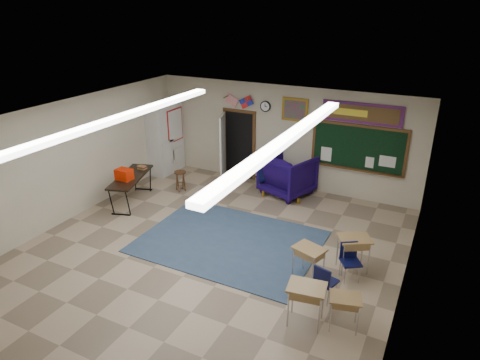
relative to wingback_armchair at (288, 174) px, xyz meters
The scene contains 25 objects.
floor 4.02m from the wingback_armchair, 95.98° to the right, with size 9.00×9.00×0.00m, color #9D866C.
back_wall 1.14m from the wingback_armchair, 127.12° to the left, with size 8.00×0.04×3.00m, color beige.
front_wall 8.51m from the wingback_armchair, 92.81° to the right, with size 8.00×0.04×3.00m, color beige.
left_wall 6.00m from the wingback_armchair, 138.16° to the right, with size 0.04×9.00×3.00m, color beige.
right_wall 5.41m from the wingback_armchair, 47.79° to the right, with size 0.04×9.00×3.00m, color beige.
ceiling 4.65m from the wingback_armchair, 95.98° to the right, with size 8.00×9.00×0.04m, color #B9BAB5.
area_rug 3.21m from the wingback_armchair, 93.89° to the right, with size 4.00×3.00×0.02m, color #324860.
fluorescent_strips 4.62m from the wingback_armchair, 95.98° to the right, with size 3.86×6.00×0.10m, color white, non-canonical shape.
doorway 2.01m from the wingback_armchair, 168.25° to the left, with size 1.10×0.89×2.16m.
chalkboard 2.05m from the wingback_armchair, 15.92° to the left, with size 2.55×0.14×1.30m.
bulletin_board 2.63m from the wingback_armchair, 16.05° to the left, with size 2.10×0.05×0.55m.
framed_art_print 1.84m from the wingback_armchair, 97.15° to the left, with size 0.75×0.05×0.65m.
wall_clock 2.07m from the wingback_armchair, 151.95° to the left, with size 0.32×0.05×0.32m.
wall_flags 2.67m from the wingback_armchair, 164.96° to the left, with size 1.16×0.06×0.70m, color red, non-canonical shape.
storage_cabinet 4.16m from the wingback_armchair, behind, with size 0.59×1.25×2.20m.
wingback_armchair is the anchor object (origin of this frame).
student_chair_reading 0.75m from the wingback_armchair, 164.96° to the right, with size 0.39×0.39×0.77m, color black, non-canonical shape.
student_chair_desk_a 4.80m from the wingback_armchair, 60.57° to the right, with size 0.38×0.38×0.76m, color black, non-canonical shape.
student_chair_desk_b 4.26m from the wingback_armchair, 52.13° to the right, with size 0.39×0.39×0.77m, color black, non-canonical shape.
student_desk_front_left 4.14m from the wingback_armchair, 63.30° to the right, with size 0.70×0.60×0.71m.
student_desk_front_right 3.95m from the wingback_armchair, 49.31° to the right, with size 0.79×0.74×0.76m.
student_desk_back_left 5.43m from the wingback_armchair, 65.80° to the right, with size 0.70×0.56×0.76m.
student_desk_back_right 5.55m from the wingback_armchair, 59.21° to the right, with size 0.61×0.52×0.63m.
folding_table 4.39m from the wingback_armchair, 145.66° to the right, with size 1.16×1.96×1.06m.
wooden_stool 3.12m from the wingback_armchair, 156.82° to the right, with size 0.34×0.34×0.60m.
Camera 1 is at (4.29, -6.76, 5.16)m, focal length 32.00 mm.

